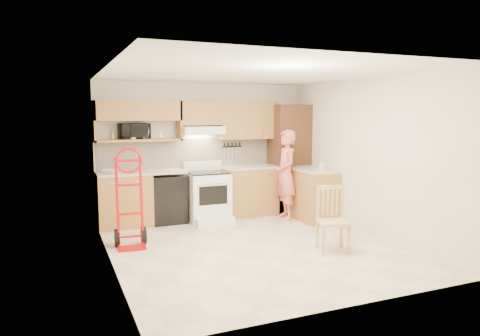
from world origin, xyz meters
TOP-DOWN VIEW (x-y plane):
  - floor at (0.00, 0.00)m, footprint 4.00×4.50m
  - ceiling at (0.00, 0.00)m, footprint 4.00×4.50m
  - wall_back at (0.00, 2.26)m, footprint 4.00×0.02m
  - wall_front at (0.00, -2.26)m, footprint 4.00×0.02m
  - wall_left at (-2.01, 0.00)m, footprint 0.02×4.50m
  - wall_right at (2.01, 0.00)m, footprint 0.02×4.50m
  - backsplash at (0.00, 2.23)m, footprint 3.92×0.03m
  - lower_cab_left at (-1.55, 1.95)m, footprint 0.90×0.60m
  - dishwasher at (-0.80, 1.95)m, footprint 0.60×0.60m
  - lower_cab_right at (0.83, 1.95)m, footprint 1.14×0.60m
  - countertop_left at (-1.25, 1.95)m, footprint 1.50×0.63m
  - countertop_right at (0.83, 1.95)m, footprint 1.14×0.63m
  - cab_return_right at (1.70, 1.15)m, footprint 0.60×1.00m
  - countertop_return at (1.70, 1.15)m, footprint 0.63×1.00m
  - pantry_tall at (1.65, 1.95)m, footprint 0.70×0.60m
  - upper_cab_left at (-1.25, 2.08)m, footprint 1.50×0.33m
  - upper_shelf_mw at (-1.25, 2.08)m, footprint 1.50×0.33m
  - upper_cab_center at (-0.12, 2.08)m, footprint 0.76×0.33m
  - upper_cab_right at (0.83, 2.08)m, footprint 1.14×0.33m
  - range_hood at (-0.12, 2.02)m, footprint 0.76×0.46m
  - knife_strip at (0.55, 2.21)m, footprint 0.40×0.05m
  - microwave at (-1.33, 2.08)m, footprint 0.53×0.40m
  - range at (-0.10, 1.70)m, footprint 0.72×0.94m
  - person at (1.27, 1.35)m, footprint 0.50×0.66m
  - hand_truck at (-1.65, 0.66)m, footprint 0.54×0.50m
  - dining_chair at (0.94, -0.64)m, footprint 0.53×0.56m
  - soap_bottle at (1.70, 0.86)m, footprint 0.10×0.10m
  - bowl at (-1.79, 1.95)m, footprint 0.30×0.30m

SIDE VIEW (x-z plane):
  - floor at x=0.00m, z-range -0.02..0.00m
  - dishwasher at x=-0.80m, z-range 0.00..0.85m
  - lower_cab_left at x=-1.55m, z-range 0.00..0.90m
  - lower_cab_right at x=0.83m, z-range 0.00..0.90m
  - cab_return_right at x=1.70m, z-range 0.00..0.90m
  - dining_chair at x=0.94m, z-range 0.00..0.91m
  - range at x=-0.10m, z-range 0.00..1.06m
  - hand_truck at x=-1.65m, z-range 0.00..1.31m
  - person at x=1.27m, z-range 0.00..1.64m
  - countertop_left at x=-1.25m, z-range 0.90..0.94m
  - countertop_right at x=0.83m, z-range 0.90..0.94m
  - countertop_return at x=1.70m, z-range 0.90..0.94m
  - bowl at x=-1.79m, z-range 0.94..1.00m
  - soap_bottle at x=1.70m, z-range 0.94..1.11m
  - pantry_tall at x=1.65m, z-range 0.00..2.10m
  - backsplash at x=0.00m, z-range 0.92..1.48m
  - knife_strip at x=0.55m, z-range 1.09..1.39m
  - wall_back at x=0.00m, z-range 0.00..2.50m
  - wall_front at x=0.00m, z-range 0.00..2.50m
  - wall_left at x=-2.01m, z-range 0.00..2.50m
  - wall_right at x=2.01m, z-range 0.00..2.50m
  - upper_shelf_mw at x=-1.25m, z-range 1.45..1.49m
  - microwave at x=-1.33m, z-range 1.49..1.76m
  - range_hood at x=-0.12m, z-range 1.56..1.70m
  - upper_cab_right at x=0.83m, z-range 1.45..2.15m
  - upper_cab_center at x=-0.12m, z-range 1.72..2.16m
  - upper_cab_left at x=-1.25m, z-range 1.81..2.15m
  - ceiling at x=0.00m, z-range 2.50..2.52m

